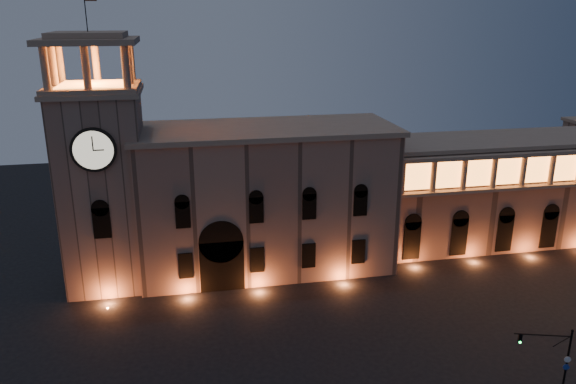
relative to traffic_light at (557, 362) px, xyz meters
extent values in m
plane|color=black|center=(-17.05, 7.90, -3.37)|extent=(160.00, 160.00, 0.00)
cube|color=#856657|center=(-19.05, 29.90, 5.13)|extent=(30.00, 12.00, 17.00)
cube|color=gray|center=(-19.05, 29.90, 13.93)|extent=(30.80, 12.80, 0.60)
cube|color=black|center=(-25.05, 24.50, -0.37)|extent=(5.00, 1.40, 6.00)
cylinder|color=black|center=(-25.05, 24.50, 2.63)|extent=(5.00, 1.40, 5.00)
cube|color=orange|center=(-25.05, 24.30, -0.57)|extent=(4.20, 0.20, 5.00)
cube|color=#856657|center=(-37.55, 28.90, 7.63)|extent=(9.00, 9.00, 22.00)
cube|color=gray|center=(-37.55, 28.90, 18.88)|extent=(9.80, 9.80, 0.50)
cylinder|color=black|center=(-37.55, 24.22, 13.63)|extent=(4.60, 0.35, 4.60)
cylinder|color=beige|center=(-37.55, 24.08, 13.63)|extent=(4.00, 0.12, 4.00)
cube|color=gray|center=(-37.55, 28.90, 19.38)|extent=(9.40, 9.40, 0.50)
cube|color=orange|center=(-37.55, 28.90, 19.68)|extent=(6.80, 6.80, 0.15)
cylinder|color=gray|center=(-41.35, 25.10, 21.73)|extent=(0.76, 0.76, 4.20)
cylinder|color=gray|center=(-37.55, 25.10, 21.73)|extent=(0.76, 0.76, 4.20)
cylinder|color=gray|center=(-33.75, 25.10, 21.73)|extent=(0.76, 0.76, 4.20)
cylinder|color=gray|center=(-41.35, 32.70, 21.73)|extent=(0.76, 0.76, 4.20)
cylinder|color=gray|center=(-37.55, 32.70, 21.73)|extent=(0.76, 0.76, 4.20)
cylinder|color=gray|center=(-33.75, 32.70, 21.73)|extent=(0.76, 0.76, 4.20)
cylinder|color=gray|center=(-41.35, 28.90, 21.73)|extent=(0.76, 0.76, 4.20)
cylinder|color=gray|center=(-33.75, 28.90, 21.73)|extent=(0.76, 0.76, 4.20)
cube|color=gray|center=(-37.55, 28.90, 24.13)|extent=(9.80, 9.80, 0.60)
cube|color=gray|center=(-37.55, 28.90, 24.73)|extent=(7.50, 7.50, 0.60)
cylinder|color=black|center=(-37.55, 28.90, 27.03)|extent=(0.10, 0.10, 4.00)
cube|color=#806152|center=(14.95, 31.90, 3.63)|extent=(40.00, 10.00, 14.00)
cube|color=gray|center=(14.95, 31.90, 10.88)|extent=(40.60, 10.60, 0.50)
cube|color=gray|center=(14.95, 26.40, 5.93)|extent=(40.00, 1.20, 0.40)
cube|color=gray|center=(14.95, 26.40, 10.23)|extent=(40.00, 1.40, 0.50)
cube|color=orange|center=(14.95, 26.95, 8.13)|extent=(38.00, 0.15, 3.60)
cylinder|color=gray|center=(-3.05, 26.40, 8.13)|extent=(0.70, 0.70, 4.00)
cylinder|color=gray|center=(0.95, 26.40, 8.13)|extent=(0.70, 0.70, 4.00)
cylinder|color=gray|center=(4.95, 26.40, 8.13)|extent=(0.70, 0.70, 4.00)
cylinder|color=gray|center=(8.95, 26.40, 8.13)|extent=(0.70, 0.70, 4.00)
cylinder|color=gray|center=(12.95, 26.40, 8.13)|extent=(0.70, 0.70, 4.00)
cylinder|color=gray|center=(16.95, 26.40, 8.13)|extent=(0.70, 0.70, 4.00)
cylinder|color=black|center=(0.76, -0.22, -0.27)|extent=(0.18, 0.18, 6.21)
sphere|color=black|center=(0.76, -0.22, 2.93)|extent=(0.25, 0.25, 0.25)
cylinder|color=black|center=(-1.37, 0.42, 2.39)|extent=(4.28, 1.38, 0.11)
cube|color=black|center=(-2.98, 0.91, 1.95)|extent=(0.33, 0.31, 0.75)
cylinder|color=#0CE53F|center=(-3.02, 0.77, 1.70)|extent=(0.17, 0.11, 0.16)
cylinder|color=silver|center=(0.68, -0.33, 0.35)|extent=(0.52, 0.19, 0.53)
cylinder|color=navy|center=(0.68, -0.33, -0.36)|extent=(0.52, 0.19, 0.53)
camera|label=1|loc=(-28.86, -34.02, 26.96)|focal=35.00mm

